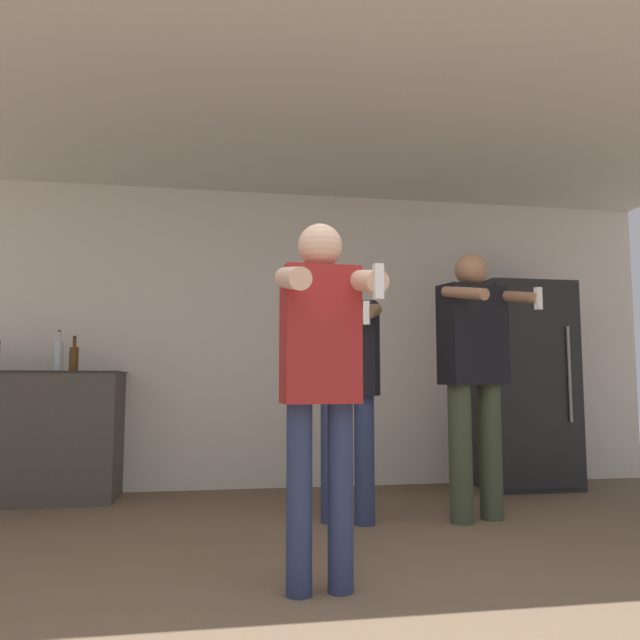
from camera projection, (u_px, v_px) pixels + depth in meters
The scene contains 9 objects.
wall_back at pixel (269, 337), 5.40m from camera, with size 7.00×0.06×2.55m.
ceiling_slab at pixel (295, 111), 3.89m from camera, with size 7.00×3.79×0.05m.
refrigerator at pixel (521, 384), 5.37m from camera, with size 0.77×0.68×1.74m.
counter at pixel (14, 436), 4.68m from camera, with size 1.55×0.61×0.97m.
bottle_clear_vodka at pixel (58, 355), 4.75m from camera, with size 0.07×0.07×0.32m.
bottle_dark_rum at pixel (74, 358), 4.76m from camera, with size 0.07×0.07×0.27m.
person_woman_foreground at pixel (321, 364), 2.70m from camera, with size 0.43×0.47×1.59m.
person_man_side at pixel (474, 368), 4.09m from camera, with size 0.58×0.59×1.74m.
person_spectator_back at pixel (347, 373), 4.01m from camera, with size 0.57×0.57×1.61m.
Camera 1 is at (-0.48, -2.08, 0.88)m, focal length 35.00 mm.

